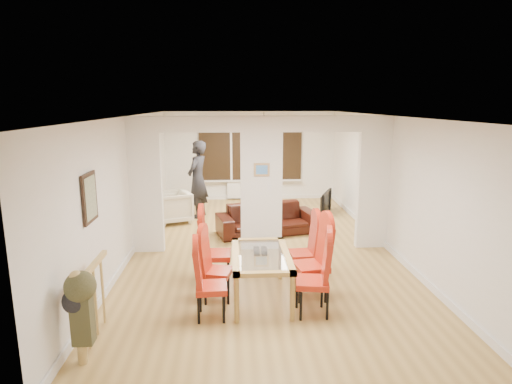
{
  "coord_description": "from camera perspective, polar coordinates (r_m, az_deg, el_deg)",
  "views": [
    {
      "loc": [
        -0.58,
        -8.08,
        2.84
      ],
      "look_at": [
        -0.07,
        0.6,
        1.02
      ],
      "focal_mm": 30.0,
      "sensor_mm": 36.0,
      "label": 1
    }
  ],
  "objects": [
    {
      "name": "floor",
      "position": [
        8.58,
        0.69,
        -7.51
      ],
      "size": [
        5.0,
        9.0,
        0.01
      ],
      "primitive_type": "cube",
      "color": "#A88444",
      "rests_on": "ground"
    },
    {
      "name": "room_walls",
      "position": [
        8.25,
        0.71,
        1.04
      ],
      "size": [
        5.0,
        9.0,
        2.6
      ],
      "primitive_type": null,
      "color": "silver",
      "rests_on": "floor"
    },
    {
      "name": "divider_wall",
      "position": [
        8.25,
        0.71,
        1.04
      ],
      "size": [
        5.0,
        0.18,
        2.6
      ],
      "primitive_type": "cube",
      "color": "white",
      "rests_on": "floor"
    },
    {
      "name": "bay_window_blinds",
      "position": [
        12.61,
        -0.73,
        5.7
      ],
      "size": [
        3.0,
        0.08,
        1.8
      ],
      "primitive_type": "cube",
      "color": "black",
      "rests_on": "room_walls"
    },
    {
      "name": "radiator",
      "position": [
        12.75,
        -0.71,
        0.31
      ],
      "size": [
        1.4,
        0.08,
        0.5
      ],
      "primitive_type": "cube",
      "color": "white",
      "rests_on": "floor"
    },
    {
      "name": "pendant_light",
      "position": [
        11.44,
        1.05,
        8.34
      ],
      "size": [
        0.36,
        0.36,
        0.36
      ],
      "primitive_type": "sphere",
      "color": "orange",
      "rests_on": "room_walls"
    },
    {
      "name": "stair_newel",
      "position": [
        5.64,
        -20.82,
        -12.94
      ],
      "size": [
        0.4,
        1.2,
        1.1
      ],
      "primitive_type": null,
      "color": "tan",
      "rests_on": "floor"
    },
    {
      "name": "wall_poster",
      "position": [
        6.11,
        -21.31,
        -0.71
      ],
      "size": [
        0.04,
        0.52,
        0.67
      ],
      "primitive_type": "cube",
      "color": "gray",
      "rests_on": "room_walls"
    },
    {
      "name": "pillar_photo",
      "position": [
        8.1,
        0.77,
        3.0
      ],
      "size": [
        0.3,
        0.03,
        0.25
      ],
      "primitive_type": "cube",
      "color": "#4C8CD8",
      "rests_on": "divider_wall"
    },
    {
      "name": "dining_table",
      "position": [
        6.39,
        0.67,
        -11.14
      ],
      "size": [
        0.84,
        1.49,
        0.7
      ],
      "primitive_type": null,
      "color": "#A37E3C",
      "rests_on": "floor"
    },
    {
      "name": "dining_chair_la",
      "position": [
        5.83,
        -5.99,
        -11.84
      ],
      "size": [
        0.43,
        0.43,
        1.02
      ],
      "primitive_type": null,
      "rotation": [
        0.0,
        0.0,
        0.06
      ],
      "color": "#AC2411",
      "rests_on": "floor"
    },
    {
      "name": "dining_chair_lb",
      "position": [
        6.32,
        -5.26,
        -9.92
      ],
      "size": [
        0.49,
        0.49,
        1.01
      ],
      "primitive_type": null,
      "rotation": [
        0.0,
        0.0,
        -0.23
      ],
      "color": "#AC2411",
      "rests_on": "floor"
    },
    {
      "name": "dining_chair_lc",
      "position": [
        6.83,
        -5.34,
        -7.64
      ],
      "size": [
        0.47,
        0.47,
        1.14
      ],
      "primitive_type": null,
      "rotation": [
        0.0,
        0.0,
        -0.02
      ],
      "color": "#AC2411",
      "rests_on": "floor"
    },
    {
      "name": "dining_chair_ra",
      "position": [
        5.92,
        7.53,
        -11.09
      ],
      "size": [
        0.5,
        0.5,
        1.09
      ],
      "primitive_type": null,
      "rotation": [
        0.0,
        0.0,
        -0.15
      ],
      "color": "#AC2411",
      "rests_on": "floor"
    },
    {
      "name": "dining_chair_rb",
      "position": [
        6.39,
        7.33,
        -9.07
      ],
      "size": [
        0.53,
        0.53,
        1.15
      ],
      "primitive_type": null,
      "rotation": [
        0.0,
        0.0,
        0.18
      ],
      "color": "#AC2411",
      "rests_on": "floor"
    },
    {
      "name": "dining_chair_rc",
      "position": [
        6.99,
        6.29,
        -7.63
      ],
      "size": [
        0.45,
        0.45,
        1.04
      ],
      "primitive_type": null,
      "rotation": [
        0.0,
        0.0,
        0.07
      ],
      "color": "#AC2411",
      "rests_on": "floor"
    },
    {
      "name": "sofa",
      "position": [
        9.48,
        1.53,
        -3.61
      ],
      "size": [
        2.33,
        1.35,
        0.64
      ],
      "primitive_type": "imported",
      "rotation": [
        0.0,
        0.0,
        0.24
      ],
      "color": "black",
      "rests_on": "floor"
    },
    {
      "name": "armchair",
      "position": [
        10.5,
        -11.06,
        -1.98
      ],
      "size": [
        1.05,
        1.07,
        0.76
      ],
      "primitive_type": "imported",
      "rotation": [
        0.0,
        0.0,
        -1.2
      ],
      "color": "beige",
      "rests_on": "floor"
    },
    {
      "name": "person",
      "position": [
        10.78,
        -7.78,
        1.68
      ],
      "size": [
        0.82,
        0.69,
        1.93
      ],
      "primitive_type": "imported",
      "rotation": [
        0.0,
        0.0,
        -1.94
      ],
      "color": "black",
      "rests_on": "floor"
    },
    {
      "name": "television",
      "position": [
        11.35,
        8.88,
        -1.32
      ],
      "size": [
        0.98,
        0.53,
        0.58
      ],
      "primitive_type": "imported",
      "rotation": [
        0.0,
        0.0,
        1.15
      ],
      "color": "black",
      "rests_on": "floor"
    },
    {
      "name": "coffee_table",
      "position": [
        10.94,
        0.86,
        -2.62
      ],
      "size": [
        1.07,
        0.63,
        0.23
      ],
      "primitive_type": null,
      "rotation": [
        0.0,
        0.0,
        0.14
      ],
      "color": "#2F1F10",
      "rests_on": "floor"
    },
    {
      "name": "bottle",
      "position": [
        10.95,
        1.08,
        -1.3
      ],
      "size": [
        0.06,
        0.06,
        0.25
      ],
      "primitive_type": "cylinder",
      "color": "#143F19",
      "rests_on": "coffee_table"
    },
    {
      "name": "bowl",
      "position": [
        10.94,
        0.35,
        -1.86
      ],
      "size": [
        0.2,
        0.2,
        0.05
      ],
      "primitive_type": "imported",
      "color": "#2F1F10",
      "rests_on": "coffee_table"
    },
    {
      "name": "shoes",
      "position": [
        8.24,
        0.58,
        -7.96
      ],
      "size": [
        0.25,
        0.27,
        0.1
      ],
      "primitive_type": null,
      "color": "black",
      "rests_on": "floor"
    }
  ]
}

